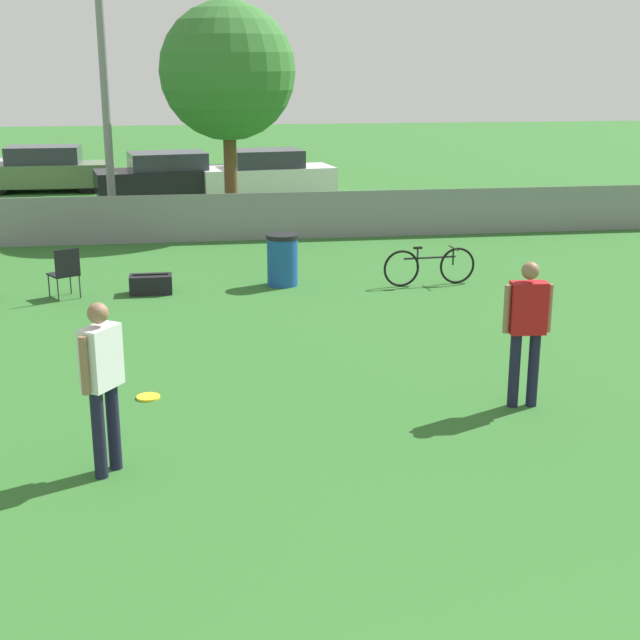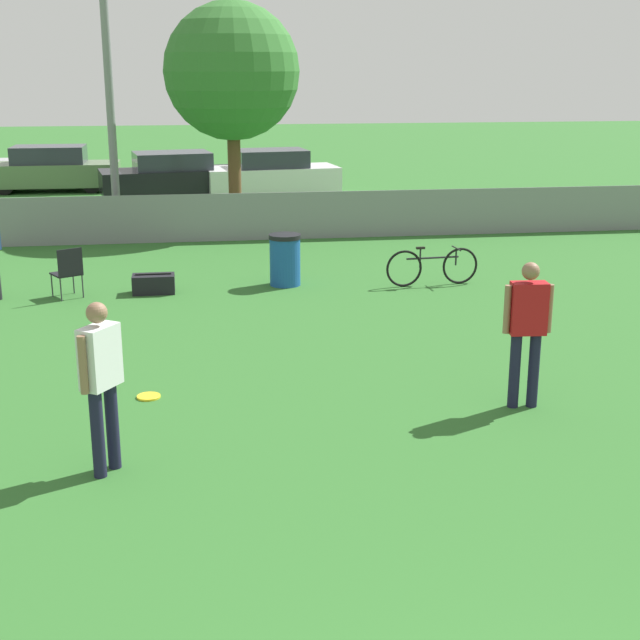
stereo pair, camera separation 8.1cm
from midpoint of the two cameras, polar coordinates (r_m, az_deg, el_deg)
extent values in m
cube|color=gray|center=(20.88, -2.96, 6.65)|extent=(24.35, 0.03, 1.10)
cylinder|color=gray|center=(22.45, -13.44, 17.20)|extent=(0.20, 0.20, 9.13)
cylinder|color=brown|center=(22.48, -5.38, 9.16)|extent=(0.32, 0.32, 2.56)
sphere|color=#33702D|center=(22.33, -5.55, 15.57)|extent=(3.29, 3.29, 3.29)
cylinder|color=#191933|center=(9.06, -13.79, -7.09)|extent=(0.13, 0.13, 0.91)
cylinder|color=#191933|center=(9.22, -12.90, -6.61)|extent=(0.13, 0.13, 0.91)
cube|color=silver|center=(8.88, -13.66, -2.30)|extent=(0.41, 0.47, 0.62)
sphere|color=#8C664C|center=(8.75, -13.84, 0.46)|extent=(0.21, 0.21, 0.21)
cylinder|color=#8C664C|center=(8.70, -14.67, -2.80)|extent=(0.08, 0.08, 0.57)
cylinder|color=#8C664C|center=(9.06, -12.67, -1.90)|extent=(0.08, 0.08, 0.57)
cylinder|color=#191933|center=(10.81, 12.56, -3.19)|extent=(0.13, 0.13, 0.91)
cylinder|color=#191933|center=(10.88, 13.72, -3.14)|extent=(0.13, 0.13, 0.91)
cube|color=#B21419|center=(10.62, 13.40, 0.74)|extent=(0.43, 0.25, 0.62)
sphere|color=#8C664C|center=(10.52, 13.56, 3.06)|extent=(0.21, 0.21, 0.21)
cylinder|color=#8C664C|center=(10.55, 12.11, 0.67)|extent=(0.08, 0.08, 0.57)
cylinder|color=#8C664C|center=(10.70, 14.67, 0.71)|extent=(0.08, 0.08, 0.57)
cylinder|color=yellow|center=(11.18, -10.71, -4.84)|extent=(0.29, 0.29, 0.03)
torus|color=yellow|center=(11.18, -10.71, -4.83)|extent=(0.29, 0.29, 0.03)
cylinder|color=#333338|center=(16.50, -15.36, 2.35)|extent=(0.02, 0.02, 0.41)
cylinder|color=#333338|center=(16.36, -16.64, 2.13)|extent=(0.02, 0.02, 0.41)
cylinder|color=#333338|center=(16.14, -14.81, 2.09)|extent=(0.02, 0.02, 0.41)
cylinder|color=#333338|center=(16.00, -16.11, 1.87)|extent=(0.02, 0.02, 0.41)
cube|color=black|center=(16.20, -15.79, 2.86)|extent=(0.61, 0.61, 0.03)
cube|color=black|center=(15.96, -15.56, 3.60)|extent=(0.40, 0.24, 0.47)
torus|color=black|center=(16.44, 5.55, 3.30)|extent=(0.69, 0.09, 0.68)
torus|color=black|center=(16.80, 9.09, 3.45)|extent=(0.69, 0.09, 0.68)
cylinder|color=black|center=(16.57, 7.36, 3.97)|extent=(1.00, 0.11, 0.04)
cylinder|color=black|center=(16.49, 6.57, 3.94)|extent=(0.03, 0.03, 0.35)
cylinder|color=black|center=(16.73, 8.84, 4.02)|extent=(0.03, 0.03, 0.32)
cube|color=black|center=(16.45, 6.59, 4.60)|extent=(0.16, 0.07, 0.04)
cylinder|color=black|center=(16.70, 8.86, 4.56)|extent=(0.06, 0.44, 0.03)
cylinder|color=#194C99|center=(16.49, -2.11, 3.73)|extent=(0.57, 0.57, 0.87)
cylinder|color=black|center=(16.39, -2.13, 5.36)|extent=(0.59, 0.59, 0.08)
cube|color=black|center=(16.21, -10.46, 2.29)|extent=(0.75, 0.41, 0.34)
cube|color=black|center=(16.17, -10.49, 2.92)|extent=(0.63, 0.04, 0.02)
cylinder|color=black|center=(32.79, -19.53, 8.78)|extent=(0.64, 0.19, 0.64)
cylinder|color=black|center=(30.99, -14.07, 8.81)|extent=(0.61, 0.18, 0.61)
cylinder|color=black|center=(29.53, -14.34, 8.45)|extent=(0.61, 0.18, 0.61)
cylinder|color=black|center=(31.38, -19.01, 8.50)|extent=(0.61, 0.18, 0.61)
cylinder|color=black|center=(29.94, -19.51, 8.13)|extent=(0.61, 0.18, 0.61)
cube|color=#59724C|center=(30.40, -16.78, 8.92)|extent=(4.34, 1.70, 0.72)
cube|color=#2D333D|center=(30.34, -16.88, 10.10)|extent=(2.26, 1.50, 0.54)
cylinder|color=black|center=(28.77, -6.87, 8.71)|extent=(0.69, 0.29, 0.67)
cylinder|color=black|center=(27.23, -6.22, 8.32)|extent=(0.69, 0.29, 0.67)
cylinder|color=black|center=(28.39, -12.22, 8.37)|extent=(0.69, 0.29, 0.67)
cylinder|color=black|center=(26.82, -11.87, 7.96)|extent=(0.69, 0.29, 0.67)
cube|color=black|center=(27.74, -9.30, 8.81)|extent=(4.55, 2.49, 0.68)
cube|color=#2D333D|center=(27.67, -9.36, 10.03)|extent=(2.47, 1.94, 0.51)
cylinder|color=black|center=(29.02, -0.91, 8.86)|extent=(0.66, 0.26, 0.65)
cylinder|color=black|center=(27.58, -0.10, 8.48)|extent=(0.66, 0.26, 0.65)
cylinder|color=black|center=(28.50, -5.87, 8.64)|extent=(0.66, 0.26, 0.65)
cylinder|color=black|center=(27.02, -5.32, 8.26)|extent=(0.66, 0.26, 0.65)
cube|color=white|center=(27.97, -3.04, 9.04)|extent=(4.25, 2.23, 0.71)
cube|color=#2D333D|center=(27.91, -3.06, 10.30)|extent=(2.29, 1.78, 0.53)
camera|label=1|loc=(0.04, -89.78, 0.06)|focal=50.00mm
camera|label=2|loc=(0.04, 90.22, -0.06)|focal=50.00mm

